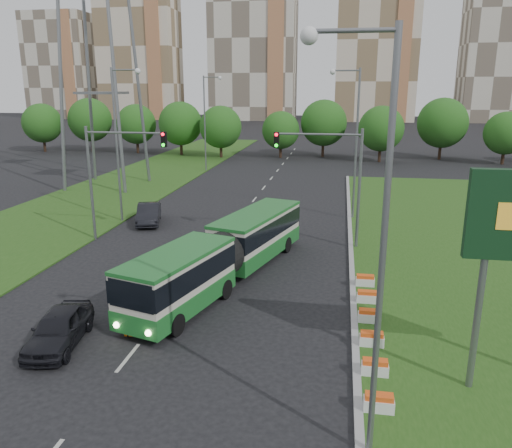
% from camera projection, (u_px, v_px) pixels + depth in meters
% --- Properties ---
extents(ground, '(360.00, 360.00, 0.00)m').
position_uv_depth(ground, '(232.00, 302.00, 25.28)').
color(ground, black).
rests_on(ground, ground).
extents(grass_median, '(14.00, 60.00, 0.15)m').
position_uv_depth(grass_median, '(465.00, 263.00, 30.78)').
color(grass_median, '#234D16').
rests_on(grass_median, ground).
extents(median_kerb, '(0.30, 60.00, 0.18)m').
position_uv_depth(median_kerb, '(351.00, 256.00, 31.89)').
color(median_kerb, '#989898').
rests_on(median_kerb, ground).
extents(left_verge, '(12.00, 110.00, 0.10)m').
position_uv_depth(left_verge, '(114.00, 192.00, 51.95)').
color(left_verge, '#234D16').
rests_on(left_verge, ground).
extents(lane_markings, '(0.20, 100.00, 0.01)m').
position_uv_depth(lane_markings, '(247.00, 209.00, 44.79)').
color(lane_markings, '#B4B4AD').
rests_on(lane_markings, ground).
extents(flower_planters, '(1.10, 11.50, 0.60)m').
position_uv_depth(flower_planters, '(370.00, 327.00, 21.71)').
color(flower_planters, white).
rests_on(flower_planters, grass_median).
extents(traffic_mast_median, '(5.76, 0.32, 8.00)m').
position_uv_depth(traffic_mast_median, '(335.00, 169.00, 32.62)').
color(traffic_mast_median, slate).
rests_on(traffic_mast_median, ground).
extents(traffic_mast_left, '(5.76, 0.32, 8.00)m').
position_uv_depth(traffic_mast_left, '(111.00, 166.00, 34.11)').
color(traffic_mast_left, slate).
rests_on(traffic_mast_left, ground).
extents(street_lamps, '(36.00, 60.00, 12.00)m').
position_uv_depth(street_lamps, '(219.00, 157.00, 33.70)').
color(street_lamps, slate).
rests_on(street_lamps, ground).
extents(tree_line, '(120.00, 8.00, 9.00)m').
position_uv_depth(tree_line, '(375.00, 129.00, 74.80)').
color(tree_line, '#1F5416').
rests_on(tree_line, ground).
extents(apartment_tower_west, '(26.00, 15.00, 48.00)m').
position_uv_depth(apartment_tower_west, '(140.00, 48.00, 172.11)').
color(apartment_tower_west, beige).
rests_on(apartment_tower_west, ground).
extents(apartment_tower_cwest, '(28.00, 15.00, 52.00)m').
position_uv_depth(apartment_tower_cwest, '(254.00, 40.00, 165.14)').
color(apartment_tower_cwest, beige).
rests_on(apartment_tower_cwest, ground).
extents(apartment_tower_ceast, '(25.00, 15.00, 50.00)m').
position_uv_depth(apartment_tower_ceast, '(377.00, 41.00, 158.96)').
color(apartment_tower_ceast, beige).
rests_on(apartment_tower_ceast, ground).
extents(apartment_tower_east, '(27.00, 15.00, 47.00)m').
position_uv_depth(apartment_tower_east, '(510.00, 44.00, 152.91)').
color(apartment_tower_east, beige).
rests_on(apartment_tower_east, ground).
extents(midrise_west, '(22.00, 14.00, 36.00)m').
position_uv_depth(midrise_west, '(61.00, 66.00, 178.52)').
color(midrise_west, beige).
rests_on(midrise_west, ground).
extents(articulated_bus, '(2.53, 16.24, 2.67)m').
position_uv_depth(articulated_bus, '(223.00, 252.00, 27.78)').
color(articulated_bus, beige).
rests_on(articulated_bus, ground).
extents(car_left_near, '(2.50, 4.73, 1.53)m').
position_uv_depth(car_left_near, '(59.00, 328.00, 20.88)').
color(car_left_near, black).
rests_on(car_left_near, ground).
extents(car_left_far, '(3.01, 5.09, 1.59)m').
position_uv_depth(car_left_far, '(149.00, 214.00, 39.83)').
color(car_left_far, black).
rests_on(car_left_far, ground).
extents(pedestrian, '(0.56, 0.71, 1.72)m').
position_uv_depth(pedestrian, '(132.00, 314.00, 21.96)').
color(pedestrian, gray).
rests_on(pedestrian, ground).
extents(shopping_trolley, '(0.38, 0.40, 0.65)m').
position_uv_depth(shopping_trolley, '(129.00, 328.00, 21.84)').
color(shopping_trolley, orange).
rests_on(shopping_trolley, ground).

